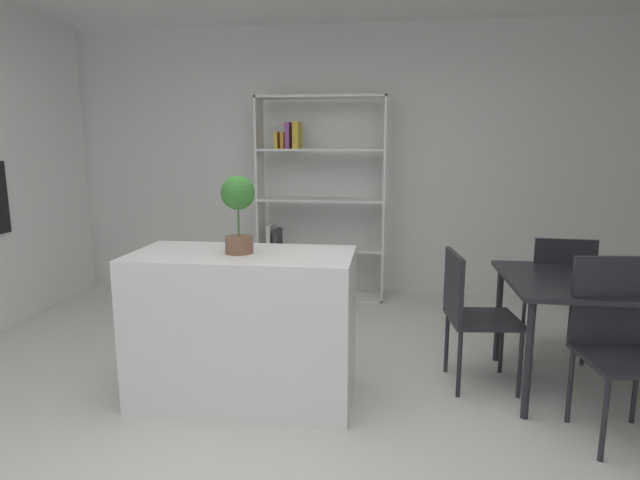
# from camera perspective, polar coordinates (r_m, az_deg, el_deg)

# --- Properties ---
(ground_plane) EXTENTS (9.22, 9.22, 0.00)m
(ground_plane) POSITION_cam_1_polar(r_m,az_deg,el_deg) (3.11, -4.13, -19.64)
(ground_plane) COLOR silver
(back_partition) EXTENTS (6.71, 0.06, 2.73)m
(back_partition) POSITION_cam_1_polar(r_m,az_deg,el_deg) (5.52, 1.66, 8.46)
(back_partition) COLOR white
(back_partition) RESTS_ON ground_plane
(kitchen_island) EXTENTS (1.32, 0.64, 0.92)m
(kitchen_island) POSITION_cam_1_polar(r_m,az_deg,el_deg) (3.26, -8.28, -9.30)
(kitchen_island) COLOR white
(kitchen_island) RESTS_ON ground_plane
(potted_plant_on_island) EXTENTS (0.20, 0.20, 0.46)m
(potted_plant_on_island) POSITION_cam_1_polar(r_m,az_deg,el_deg) (3.09, -8.89, 3.62)
(potted_plant_on_island) COLOR brown
(potted_plant_on_island) RESTS_ON kitchen_island
(open_bookshelf) EXTENTS (1.26, 0.32, 2.01)m
(open_bookshelf) POSITION_cam_1_polar(r_m,az_deg,el_deg) (5.23, -0.51, 4.96)
(open_bookshelf) COLOR white
(open_bookshelf) RESTS_ON ground_plane
(dining_table) EXTENTS (0.98, 0.95, 0.73)m
(dining_table) POSITION_cam_1_polar(r_m,az_deg,el_deg) (3.66, 27.03, -4.94)
(dining_table) COLOR #232328
(dining_table) RESTS_ON ground_plane
(dining_chair_island_side) EXTENTS (0.47, 0.47, 0.88)m
(dining_chair_island_side) POSITION_cam_1_polar(r_m,az_deg,el_deg) (3.51, 15.91, -7.06)
(dining_chair_island_side) COLOR #232328
(dining_chair_island_side) RESTS_ON ground_plane
(dining_chair_near) EXTENTS (0.47, 0.48, 0.96)m
(dining_chair_near) POSITION_cam_1_polar(r_m,az_deg,el_deg) (3.24, 29.58, -8.81)
(dining_chair_near) COLOR #232328
(dining_chair_near) RESTS_ON ground_plane
(dining_chair_far) EXTENTS (0.43, 0.44, 0.91)m
(dining_chair_far) POSITION_cam_1_polar(r_m,az_deg,el_deg) (4.14, 24.54, -4.70)
(dining_chair_far) COLOR #232328
(dining_chair_far) RESTS_ON ground_plane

